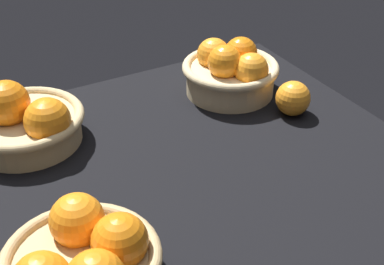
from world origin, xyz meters
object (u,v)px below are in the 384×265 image
at_px(basket_far_left, 26,122).
at_px(basket_near_left, 83,262).
at_px(basket_far_right, 231,71).
at_px(loose_orange_front_gap, 293,98).

height_order(basket_far_left, basket_near_left, basket_far_left).
bearing_deg(basket_far_right, basket_near_left, -141.94).
relative_size(basket_far_right, basket_near_left, 0.95).
bearing_deg(loose_orange_front_gap, basket_far_right, 114.29).
bearing_deg(loose_orange_front_gap, basket_near_left, -156.74).
height_order(basket_near_left, loose_orange_front_gap, basket_near_left).
distance_m(basket_far_right, loose_orange_front_gap, 0.15).
bearing_deg(basket_near_left, loose_orange_front_gap, 23.26).
relative_size(basket_far_left, basket_near_left, 1.03).
relative_size(basket_near_left, loose_orange_front_gap, 3.08).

